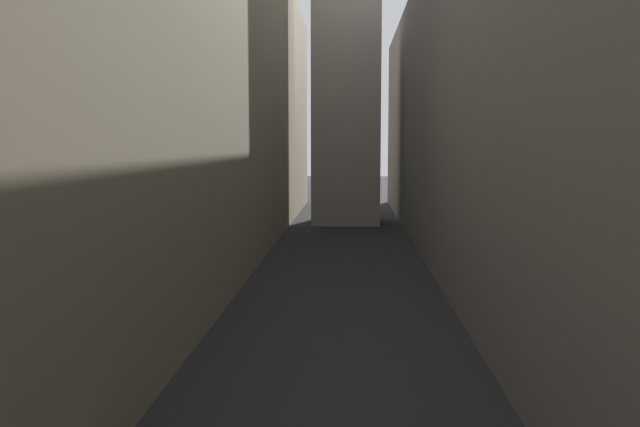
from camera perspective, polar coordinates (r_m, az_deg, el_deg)
ground_plane at (r=38.31m, az=1.73°, el=-6.14°), size 264.00×264.00×0.00m
building_block_left at (r=41.52m, az=-14.86°, el=10.93°), size 12.43×108.00×23.55m
building_block_right at (r=41.32m, az=19.76°, el=8.81°), size 14.15×108.00×20.68m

